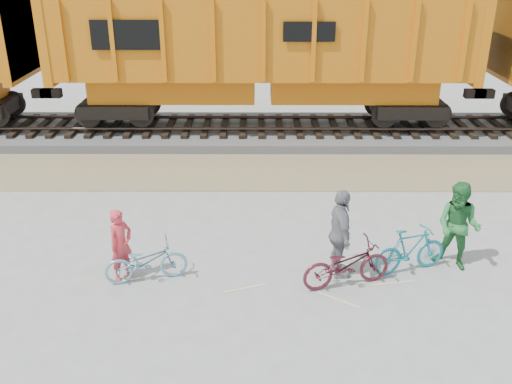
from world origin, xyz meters
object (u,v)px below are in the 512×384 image
person_man (458,226)px  bicycle_maroon (347,264)px  bicycle_teal (410,250)px  person_woman (340,234)px  hopper_car_center (263,50)px  bicycle_blue (146,261)px  person_solo (121,245)px

person_man → bicycle_maroon: bearing=-126.5°
bicycle_teal → person_woman: size_ratio=0.87×
hopper_car_center → person_woman: (1.51, -9.28, -2.05)m
hopper_car_center → bicycle_blue: bearing=-104.3°
person_solo → person_man: 6.93m
bicycle_maroon → person_solo: size_ratio=1.21×
person_woman → bicycle_blue: bearing=86.1°
bicycle_blue → person_solo: size_ratio=1.10×
bicycle_blue → person_man: size_ratio=0.87×
person_man → person_woman: (-2.49, -0.35, -0.00)m
person_solo → person_man: person_man is taller
bicycle_teal → person_man: (1.00, 0.20, 0.45)m
person_woman → person_man: bearing=-89.1°
hopper_car_center → person_solo: bearing=-107.3°
bicycle_teal → person_solo: person_solo is taller
hopper_car_center → bicycle_teal: hopper_car_center is taller
hopper_car_center → bicycle_blue: (-2.42, -9.49, -2.57)m
hopper_car_center → person_man: size_ratio=7.34×
person_solo → bicycle_teal: bearing=-52.1°
bicycle_teal → person_woman: person_woman is taller
bicycle_maroon → hopper_car_center: bearing=-7.2°
person_solo → person_woman: (4.42, 0.12, 0.19)m
bicycle_teal → person_solo: (-5.91, -0.26, 0.26)m
bicycle_blue → person_woman: person_woman is taller
hopper_car_center → bicycle_blue: 10.13m
person_solo → person_woman: bearing=-53.1°
bicycle_blue → bicycle_teal: bearing=-101.5°
person_man → hopper_car_center: bearing=150.2°
bicycle_blue → person_solo: (-0.50, 0.10, 0.32)m
bicycle_maroon → bicycle_teal: bearing=-85.1°
person_solo → person_woman: size_ratio=0.80×
person_woman → person_solo: bearing=84.5°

